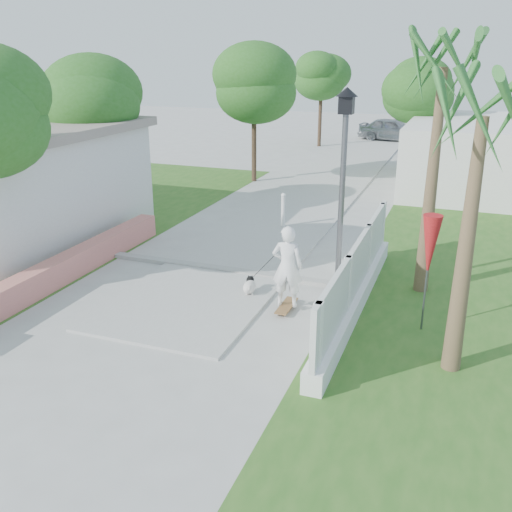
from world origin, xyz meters
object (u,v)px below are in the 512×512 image
at_px(skateboarder, 276,267).
at_px(dog, 250,286).
at_px(bollard, 283,209).
at_px(street_lamp, 342,188).
at_px(patio_umbrella, 430,247).
at_px(parked_car, 393,130).

relative_size(skateboarder, dog, 3.19).
xyz_separation_m(bollard, skateboarder, (1.60, -5.41, 0.28)).
xyz_separation_m(street_lamp, patio_umbrella, (1.90, -1.00, -0.74)).
height_order(patio_umbrella, parked_car, patio_umbrella).
distance_m(bollard, dog, 5.21).
relative_size(patio_umbrella, skateboarder, 1.26).
height_order(street_lamp, parked_car, street_lamp).
xyz_separation_m(bollard, parked_car, (0.64, 19.40, 0.10)).
bearing_deg(street_lamp, skateboarder, -140.46).
relative_size(street_lamp, parked_car, 1.10).
distance_m(skateboarder, parked_car, 24.83).
bearing_deg(patio_umbrella, parked_car, 99.03).
bearing_deg(street_lamp, patio_umbrella, -27.76).
xyz_separation_m(street_lamp, dog, (-1.82, -0.62, -2.21)).
xyz_separation_m(skateboarder, dog, (-0.71, 0.30, -0.64)).
height_order(patio_umbrella, skateboarder, patio_umbrella).
bearing_deg(bollard, parked_car, 88.10).
distance_m(bollard, parked_car, 19.41).
xyz_separation_m(street_lamp, parked_car, (-2.06, 23.90, -1.74)).
bearing_deg(dog, skateboarder, -39.91).
relative_size(bollard, parked_car, 0.27).
bearing_deg(parked_car, skateboarder, -168.76).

